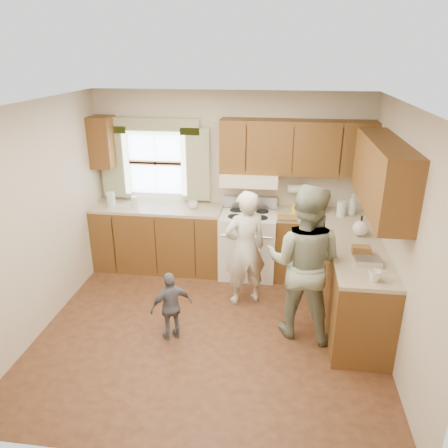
# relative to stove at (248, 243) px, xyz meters

# --- Properties ---
(room) EXTENTS (3.80, 3.80, 3.80)m
(room) POSITION_rel_stove_xyz_m (-0.30, -1.44, 0.78)
(room) COLOR #412214
(room) RESTS_ON ground
(kitchen_fixtures) EXTENTS (3.80, 2.25, 2.15)m
(kitchen_fixtures) POSITION_rel_stove_xyz_m (0.31, -0.36, 0.37)
(kitchen_fixtures) COLOR #482C0F
(kitchen_fixtures) RESTS_ON ground
(stove) EXTENTS (0.76, 0.67, 1.07)m
(stove) POSITION_rel_stove_xyz_m (0.00, 0.00, 0.00)
(stove) COLOR silver
(stove) RESTS_ON ground
(woman_left) EXTENTS (0.64, 0.55, 1.47)m
(woman_left) POSITION_rel_stove_xyz_m (0.02, -0.77, 0.27)
(woman_left) COLOR silver
(woman_left) RESTS_ON ground
(woman_right) EXTENTS (0.98, 0.84, 1.74)m
(woman_right) POSITION_rel_stove_xyz_m (0.70, -1.33, 0.40)
(woman_right) COLOR #223D26
(woman_right) RESTS_ON ground
(child) EXTENTS (0.50, 0.42, 0.80)m
(child) POSITION_rel_stove_xyz_m (-0.69, -1.63, -0.07)
(child) COLOR slate
(child) RESTS_ON ground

